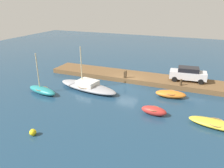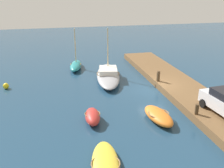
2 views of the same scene
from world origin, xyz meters
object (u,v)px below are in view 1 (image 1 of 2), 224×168
at_px(dinghy_red, 154,111).
at_px(mooring_post_mid_west, 126,74).
at_px(mooring_post_west, 181,82).
at_px(rowboat_teal, 42,90).
at_px(rowboat_yellow, 216,124).
at_px(sailboat_grey, 87,86).
at_px(mooring_post_mid_east, 124,75).
at_px(parked_car, 188,74).
at_px(marker_buoy, 33,132).
at_px(rowboat_orange, 171,94).

relative_size(dinghy_red, mooring_post_mid_west, 2.38).
bearing_deg(mooring_post_west, mooring_post_mid_west, 0.00).
height_order(rowboat_teal, rowboat_yellow, rowboat_teal).
xyz_separation_m(sailboat_grey, dinghy_red, (-8.65, 2.99, -0.06)).
bearing_deg(mooring_post_mid_west, mooring_post_mid_east, 0.00).
xyz_separation_m(dinghy_red, parked_car, (-2.21, -9.20, 1.08)).
bearing_deg(mooring_post_west, marker_buoy, 55.33).
relative_size(sailboat_grey, rowboat_yellow, 1.79).
relative_size(mooring_post_mid_west, marker_buoy, 1.90).
bearing_deg(mooring_post_mid_east, rowboat_teal, 43.49).
bearing_deg(marker_buoy, rowboat_yellow, -153.00).
bearing_deg(mooring_post_mid_east, mooring_post_west, 180.00).
distance_m(dinghy_red, mooring_post_west, 7.36).
bearing_deg(mooring_post_mid_west, sailboat_grey, 50.95).
relative_size(rowboat_orange, mooring_post_west, 4.54).
bearing_deg(parked_car, rowboat_yellow, 103.96).
distance_m(mooring_post_mid_east, marker_buoy, 14.43).
bearing_deg(marker_buoy, sailboat_grey, -87.14).
xyz_separation_m(dinghy_red, mooring_post_west, (-1.64, -7.15, 0.56)).
xyz_separation_m(dinghy_red, rowboat_teal, (12.94, -0.04, 0.01)).
bearing_deg(rowboat_yellow, parked_car, -63.72).
xyz_separation_m(sailboat_grey, mooring_post_west, (-10.29, -4.16, 0.50)).
bearing_deg(parked_car, marker_buoy, 53.00).
height_order(mooring_post_west, marker_buoy, mooring_post_west).
distance_m(rowboat_teal, mooring_post_west, 16.23).
distance_m(rowboat_orange, mooring_post_mid_east, 6.83).
height_order(dinghy_red, mooring_post_mid_west, mooring_post_mid_west).
bearing_deg(parked_car, mooring_post_mid_west, 10.93).
bearing_deg(mooring_post_west, rowboat_teal, 25.99).
height_order(dinghy_red, rowboat_teal, rowboat_teal).
relative_size(rowboat_teal, mooring_post_mid_east, 5.50).
height_order(sailboat_grey, marker_buoy, sailboat_grey).
bearing_deg(dinghy_red, rowboat_yellow, -176.87).
bearing_deg(rowboat_yellow, marker_buoy, 34.91).
height_order(rowboat_teal, parked_car, rowboat_teal).
bearing_deg(rowboat_teal, mooring_post_mid_east, -125.12).
distance_m(mooring_post_mid_west, mooring_post_mid_east, 0.20).
relative_size(sailboat_grey, rowboat_teal, 1.77).
height_order(rowboat_yellow, parked_car, parked_car).
bearing_deg(marker_buoy, mooring_post_mid_east, -100.79).
bearing_deg(dinghy_red, parked_car, -98.87).
distance_m(rowboat_teal, rowboat_yellow, 18.26).
xyz_separation_m(mooring_post_mid_east, parked_car, (-7.66, -2.05, 0.48)).
bearing_deg(rowboat_orange, sailboat_grey, 3.20).
xyz_separation_m(dinghy_red, rowboat_orange, (-0.87, -4.63, -0.04)).
height_order(sailboat_grey, rowboat_teal, sailboat_grey).
bearing_deg(rowboat_orange, rowboat_teal, 11.81).
bearing_deg(mooring_post_west, mooring_post_mid_east, 0.00).
bearing_deg(rowboat_yellow, mooring_post_mid_west, -26.64).
xyz_separation_m(rowboat_yellow, mooring_post_mid_east, (10.76, -7.29, 0.73)).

